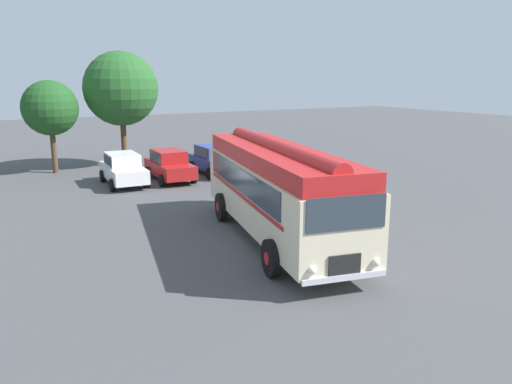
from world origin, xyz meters
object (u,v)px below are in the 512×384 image
Objects in this scene: vintage_bus at (278,187)px; car_mid_left at (170,165)px; car_near_left at (123,169)px; car_mid_right at (214,160)px.

vintage_bus is 2.44× the size of car_mid_left.
car_near_left is (-2.24, 11.73, -1.05)m from vintage_bus.
vintage_bus is at bearing -104.66° from car_mid_right.
car_near_left is 2.52m from car_mid_left.
vintage_bus is 12.51m from car_mid_right.
vintage_bus is 11.99m from car_near_left.
car_near_left and car_mid_left have the same top height.
car_near_left is 5.40m from car_mid_right.
car_near_left is 1.01× the size of car_mid_right.
car_mid_left and car_mid_right have the same top height.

